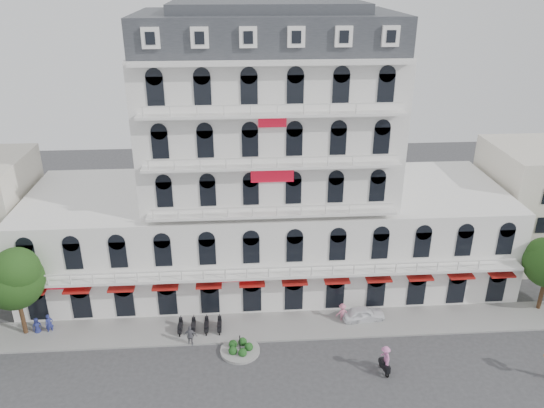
{
  "coord_description": "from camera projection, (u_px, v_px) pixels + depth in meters",
  "views": [
    {
      "loc": [
        -2.75,
        -28.23,
        28.19
      ],
      "look_at": [
        -0.15,
        10.0,
        11.17
      ],
      "focal_mm": 35.0,
      "sensor_mm": 36.0,
      "label": 1
    }
  ],
  "objects": [
    {
      "name": "parked_scooter_row",
      "position": [
        200.0,
        332.0,
        44.99
      ],
      "size": [
        4.4,
        1.8,
        1.1
      ],
      "primitive_type": null,
      "color": "black",
      "rests_on": "ground"
    },
    {
      "name": "pedestrian_right",
      "position": [
        342.0,
        313.0,
        46.03
      ],
      "size": [
        1.24,
        0.88,
        1.74
      ],
      "primitive_type": "imported",
      "rotation": [
        0.0,
        0.0,
        3.37
      ],
      "color": "#CE6D8B",
      "rests_on": "ground"
    },
    {
      "name": "ground",
      "position": [
        284.0,
        406.0,
        37.36
      ],
      "size": [
        120.0,
        120.0,
        0.0
      ],
      "primitive_type": "plane",
      "color": "#38383A",
      "rests_on": "ground"
    },
    {
      "name": "sidewalk",
      "position": [
        275.0,
        326.0,
        45.53
      ],
      "size": [
        53.0,
        4.0,
        0.16
      ],
      "primitive_type": "cube",
      "color": "gray",
      "rests_on": "ground"
    },
    {
      "name": "traffic_island",
      "position": [
        240.0,
        349.0,
        42.54
      ],
      "size": [
        3.2,
        3.2,
        1.6
      ],
      "color": "gray",
      "rests_on": "ground"
    },
    {
      "name": "pedestrian_mid",
      "position": [
        190.0,
        336.0,
        43.0
      ],
      "size": [
        1.16,
        0.6,
        1.89
      ],
      "primitive_type": "imported",
      "rotation": [
        0.0,
        0.0,
        3.01
      ],
      "color": "slate",
      "rests_on": "ground"
    },
    {
      "name": "tree_west_inner",
      "position": [
        14.0,
        276.0,
        42.4
      ],
      "size": [
        4.76,
        4.76,
        8.25
      ],
      "color": "#382314",
      "rests_on": "ground"
    },
    {
      "name": "rider_center",
      "position": [
        385.0,
        359.0,
        40.01
      ],
      "size": [
        0.88,
        1.7,
        2.35
      ],
      "rotation": [
        0.0,
        0.0,
        4.87
      ],
      "color": "black",
      "rests_on": "ground"
    },
    {
      "name": "main_building",
      "position": [
        268.0,
        181.0,
        49.72
      ],
      "size": [
        45.0,
        15.0,
        25.8
      ],
      "color": "silver",
      "rests_on": "ground"
    },
    {
      "name": "pedestrian_far",
      "position": [
        49.0,
        324.0,
        44.48
      ],
      "size": [
        0.79,
        0.69,
        1.81
      ],
      "primitive_type": "imported",
      "rotation": [
        0.0,
        0.0,
        0.49
      ],
      "color": "navy",
      "rests_on": "ground"
    },
    {
      "name": "pedestrian_left",
      "position": [
        37.0,
        326.0,
        44.47
      ],
      "size": [
        0.89,
        0.8,
        1.52
      ],
      "primitive_type": "imported",
      "rotation": [
        0.0,
        0.0,
        0.55
      ],
      "color": "navy",
      "rests_on": "ground"
    },
    {
      "name": "parked_car",
      "position": [
        363.0,
        314.0,
        46.25
      ],
      "size": [
        3.85,
        1.83,
        1.27
      ],
      "primitive_type": "imported",
      "rotation": [
        0.0,
        0.0,
        1.66
      ],
      "color": "white",
      "rests_on": "ground"
    }
  ]
}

